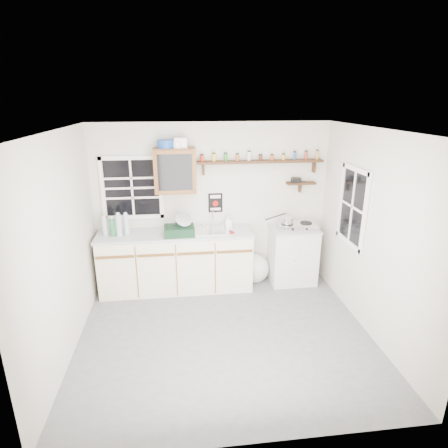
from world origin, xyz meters
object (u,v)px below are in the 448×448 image
object	(u,v)px
main_cabinet	(176,261)
dish_rack	(180,228)
upper_cabinet	(175,170)
right_cabinet	(292,255)
spice_shelf	(260,161)
hotplate	(297,226)

from	to	relation	value
main_cabinet	dish_rack	distance (m)	0.58
upper_cabinet	right_cabinet	bearing A→B (deg)	-3.76
right_cabinet	main_cabinet	bearing A→B (deg)	-179.21
spice_shelf	main_cabinet	bearing A→B (deg)	-170.72
right_cabinet	dish_rack	distance (m)	1.85
spice_shelf	dish_rack	distance (m)	1.56
main_cabinet	right_cabinet	world-z (taller)	main_cabinet
right_cabinet	dish_rack	size ratio (longest dim) A/B	2.05
spice_shelf	dish_rack	world-z (taller)	spice_shelf
main_cabinet	spice_shelf	xyz separation A→B (m)	(1.30, 0.21, 1.47)
main_cabinet	hotplate	xyz separation A→B (m)	(1.87, 0.01, 0.49)
right_cabinet	dish_rack	bearing A→B (deg)	-175.62
main_cabinet	upper_cabinet	bearing A→B (deg)	76.32
right_cabinet	spice_shelf	xyz separation A→B (m)	(-0.53, 0.19, 1.47)
spice_shelf	hotplate	distance (m)	1.15
main_cabinet	hotplate	distance (m)	1.93
hotplate	main_cabinet	bearing A→B (deg)	-177.17
spice_shelf	upper_cabinet	bearing A→B (deg)	-176.88
right_cabinet	upper_cabinet	bearing A→B (deg)	176.24
dish_rack	hotplate	xyz separation A→B (m)	(1.79, 0.11, -0.08)
dish_rack	hotplate	size ratio (longest dim) A/B	0.72
upper_cabinet	spice_shelf	world-z (taller)	upper_cabinet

